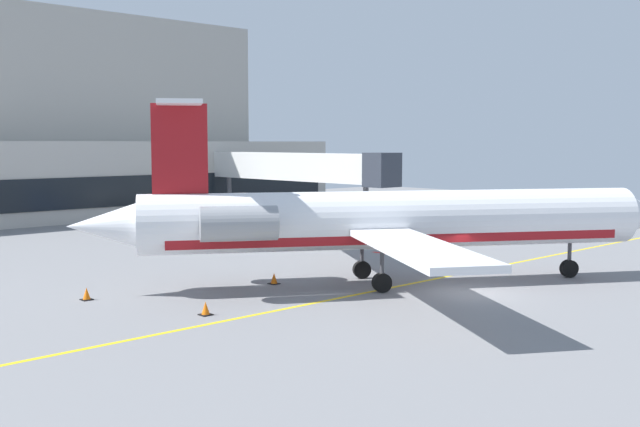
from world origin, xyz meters
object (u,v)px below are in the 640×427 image
object	(u,v)px
belt_loader	(170,221)
fuel_tank	(230,208)
pushback_tractor	(326,223)
regional_jet	(386,220)

from	to	relation	value
belt_loader	fuel_tank	size ratio (longest dim) A/B	0.52
pushback_tractor	belt_loader	bearing A→B (deg)	126.49
regional_jet	belt_loader	distance (m)	25.18
belt_loader	regional_jet	bearing A→B (deg)	-97.62
pushback_tractor	fuel_tank	bearing A→B (deg)	89.41
regional_jet	belt_loader	size ratio (longest dim) A/B	6.08
regional_jet	belt_loader	bearing A→B (deg)	82.38
pushback_tractor	fuel_tank	size ratio (longest dim) A/B	0.48
regional_jet	pushback_tractor	size ratio (longest dim) A/B	6.59
regional_jet	pushback_tractor	distance (m)	18.57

